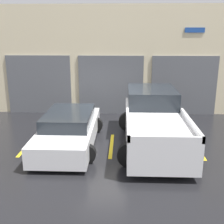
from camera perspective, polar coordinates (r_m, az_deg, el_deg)
ground_plane at (r=11.13m, az=0.14°, el=-4.49°), size 28.00×28.00×0.00m
shophouse_building at (r=13.78m, az=0.63°, el=10.19°), size 13.17×0.68×5.12m
pickup_truck at (r=10.06m, az=8.50°, el=-1.84°), size 2.53×5.15×1.80m
sedan_white at (r=10.02m, az=-8.70°, el=-3.55°), size 2.17×4.46×1.20m
parking_stripe_far_left at (r=10.57m, az=-16.62°, el=-6.29°), size 0.12×2.20×0.01m
parking_stripe_left at (r=10.03m, az=-0.11°, el=-6.82°), size 0.12×2.20×0.01m
parking_stripe_centre at (r=10.35m, az=16.78°, el=-6.79°), size 0.12×2.20×0.01m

